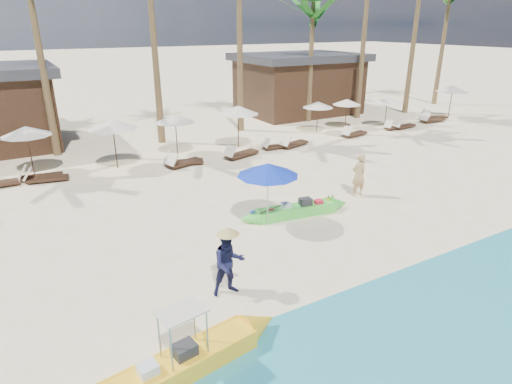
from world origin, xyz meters
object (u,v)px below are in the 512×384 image
yellow_canoe (175,367)px  green_canoe (296,210)px  blue_umbrella (268,170)px  tourist (359,175)px

yellow_canoe → green_canoe: bearing=29.8°
yellow_canoe → blue_umbrella: 7.17m
green_canoe → tourist: bearing=14.8°
green_canoe → blue_umbrella: blue_umbrella is taller
green_canoe → tourist: (3.18, 0.35, 0.67)m
blue_umbrella → yellow_canoe: bearing=-135.8°
green_canoe → yellow_canoe: size_ratio=0.85×
tourist → blue_umbrella: (-4.43, -0.49, 1.09)m
tourist → blue_umbrella: blue_umbrella is taller
green_canoe → yellow_canoe: (-6.24, -4.99, 0.03)m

